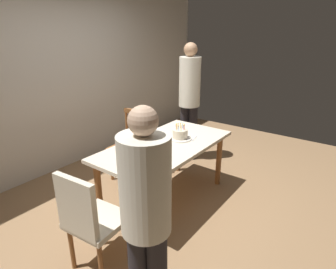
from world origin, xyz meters
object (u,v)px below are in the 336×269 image
(plate_near_celebrant, at_px, (153,162))
(birthday_cake, at_px, (180,135))
(chair_upholstered, at_px, (89,218))
(person_guest, at_px, (189,95))
(person_celebrant, at_px, (146,212))
(dining_table, at_px, (165,151))
(plate_far_side, at_px, (148,142))
(chair_spindle_back, at_px, (130,147))

(plate_near_celebrant, bearing_deg, birthday_cake, 12.13)
(birthday_cake, xyz_separation_m, plate_near_celebrant, (-0.70, -0.15, -0.05))
(birthday_cake, height_order, plate_near_celebrant, birthday_cake)
(birthday_cake, height_order, chair_upholstered, chair_upholstered)
(chair_upholstered, xyz_separation_m, person_guest, (2.43, 0.60, 0.51))
(person_celebrant, distance_m, person_guest, 2.78)
(dining_table, height_order, plate_far_side, plate_far_side)
(chair_spindle_back, bearing_deg, plate_near_celebrant, -124.03)
(person_guest, bearing_deg, chair_spindle_back, 163.43)
(dining_table, distance_m, birthday_cake, 0.28)
(birthday_cake, bearing_deg, chair_spindle_back, 94.19)
(plate_near_celebrant, bearing_deg, plate_far_side, 45.61)
(chair_spindle_back, height_order, person_celebrant, person_celebrant)
(chair_upholstered, bearing_deg, dining_table, 6.96)
(birthday_cake, relative_size, person_guest, 0.15)
(plate_far_side, bearing_deg, chair_upholstered, -163.32)
(plate_far_side, relative_size, person_celebrant, 0.14)
(chair_spindle_back, bearing_deg, plate_far_side, -114.94)
(dining_table, height_order, birthday_cake, birthday_cake)
(plate_near_celebrant, distance_m, person_guest, 1.81)
(plate_near_celebrant, relative_size, person_guest, 0.12)
(birthday_cake, xyz_separation_m, plate_far_side, (-0.32, 0.24, -0.05))
(person_guest, bearing_deg, dining_table, -159.64)
(plate_far_side, bearing_deg, dining_table, -66.49)
(person_celebrant, bearing_deg, dining_table, 32.38)
(dining_table, height_order, chair_upholstered, chair_upholstered)
(dining_table, relative_size, plate_near_celebrant, 7.64)
(birthday_cake, bearing_deg, plate_far_side, 143.31)
(plate_far_side, relative_size, chair_upholstered, 0.23)
(birthday_cake, bearing_deg, person_guest, 26.82)
(plate_near_celebrant, relative_size, person_celebrant, 0.14)
(plate_far_side, height_order, person_celebrant, person_celebrant)
(person_guest, bearing_deg, birthday_cake, -153.18)
(plate_far_side, xyz_separation_m, chair_upholstered, (-1.15, -0.34, -0.22))
(dining_table, relative_size, person_guest, 0.93)
(chair_upholstered, xyz_separation_m, person_celebrant, (-0.04, -0.66, 0.37))
(chair_spindle_back, xyz_separation_m, person_guest, (1.03, -0.31, 0.58))
(chair_spindle_back, bearing_deg, person_guest, -16.57)
(plate_near_celebrant, relative_size, plate_far_side, 1.00)
(plate_near_celebrant, bearing_deg, chair_spindle_back, 55.97)
(birthday_cake, xyz_separation_m, chair_spindle_back, (-0.06, 0.79, -0.34))
(plate_near_celebrant, distance_m, chair_upholstered, 0.80)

